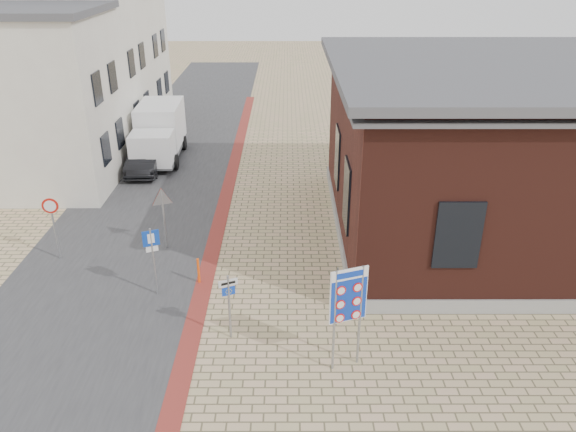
# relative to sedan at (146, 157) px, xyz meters

# --- Properties ---
(ground) EXTENTS (120.00, 120.00, 0.00)m
(ground) POSITION_rel_sedan_xyz_m (6.50, -13.87, -0.71)
(ground) COLOR tan
(ground) RESTS_ON ground
(road_strip) EXTENTS (7.00, 60.00, 0.02)m
(road_strip) POSITION_rel_sedan_xyz_m (1.00, 1.13, -0.70)
(road_strip) COLOR #38383A
(road_strip) RESTS_ON ground
(curb_strip) EXTENTS (0.60, 40.00, 0.02)m
(curb_strip) POSITION_rel_sedan_xyz_m (4.50, -3.87, -0.70)
(curb_strip) COLOR maroon
(curb_strip) RESTS_ON ground
(brick_building) EXTENTS (13.00, 13.00, 6.80)m
(brick_building) POSITION_rel_sedan_xyz_m (15.49, -6.88, 2.77)
(brick_building) COLOR gray
(brick_building) RESTS_ON ground
(townhouse_near) EXTENTS (7.40, 6.40, 8.30)m
(townhouse_near) POSITION_rel_sedan_xyz_m (-4.49, -1.87, 3.45)
(townhouse_near) COLOR beige
(townhouse_near) RESTS_ON ground
(townhouse_mid) EXTENTS (7.40, 6.40, 9.10)m
(townhouse_mid) POSITION_rel_sedan_xyz_m (-4.49, 4.13, 3.85)
(townhouse_mid) COLOR beige
(townhouse_mid) RESTS_ON ground
(townhouse_far) EXTENTS (7.40, 6.40, 8.30)m
(townhouse_far) POSITION_rel_sedan_xyz_m (-4.49, 10.13, 3.45)
(townhouse_far) COLOR beige
(townhouse_far) RESTS_ON ground
(bike_rack) EXTENTS (0.08, 1.80, 0.60)m
(bike_rack) POSITION_rel_sedan_xyz_m (9.15, -11.67, -0.45)
(bike_rack) COLOR slate
(bike_rack) RESTS_ON ground
(sedan) EXTENTS (1.72, 4.40, 1.43)m
(sedan) POSITION_rel_sedan_xyz_m (0.00, 0.00, 0.00)
(sedan) COLOR black
(sedan) RESTS_ON ground
(box_truck) EXTENTS (2.53, 5.60, 2.89)m
(box_truck) POSITION_rel_sedan_xyz_m (0.38, 1.86, 0.78)
(box_truck) COLOR slate
(box_truck) RESTS_ON ground
(border_sign) EXTENTS (1.02, 0.40, 3.13)m
(border_sign) POSITION_rel_sedan_xyz_m (9.00, -15.37, 1.54)
(border_sign) COLOR gray
(border_sign) RESTS_ON ground
(essen_sign) EXTENTS (0.54, 0.26, 2.14)m
(essen_sign) POSITION_rel_sedan_xyz_m (5.70, -14.10, 0.68)
(essen_sign) COLOR gray
(essen_sign) RESTS_ON ground
(parking_sign) EXTENTS (0.52, 0.24, 2.46)m
(parking_sign) POSITION_rel_sedan_xyz_m (3.00, -11.76, 0.96)
(parking_sign) COLOR gray
(parking_sign) RESTS_ON ground
(yield_sign) EXTENTS (0.84, 0.36, 2.46)m
(yield_sign) POSITION_rel_sedan_xyz_m (2.70, -8.54, 1.17)
(yield_sign) COLOR gray
(yield_sign) RESTS_ON ground
(speed_sign) EXTENTS (0.58, 0.11, 2.48)m
(speed_sign) POSITION_rel_sedan_xyz_m (-1.14, -9.37, 0.96)
(speed_sign) COLOR gray
(speed_sign) RESTS_ON ground
(bollard) EXTENTS (0.10, 0.10, 0.96)m
(bollard) POSITION_rel_sedan_xyz_m (4.32, -11.07, -0.24)
(bollard) COLOR #FF510D
(bollard) RESTS_ON ground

